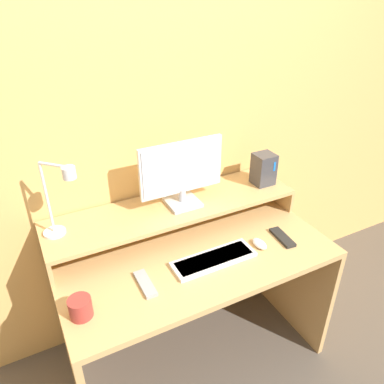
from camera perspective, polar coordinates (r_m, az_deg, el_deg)
wall_back at (r=1.93m, az=-5.62°, el=10.31°), size 6.00×0.05×2.50m
desk at (r=1.99m, az=0.01°, el=-13.29°), size 1.32×0.74×0.74m
monitor_shelf at (r=1.94m, az=-2.76°, el=-2.55°), size 1.32×0.34×0.14m
monitor at (r=1.85m, az=-1.57°, el=2.99°), size 0.44×0.17×0.34m
desk_lamp at (r=1.69m, az=-19.53°, el=-0.92°), size 0.17×0.18×0.36m
router_dock at (r=2.13m, az=10.84°, el=3.46°), size 0.11×0.11×0.18m
keyboard at (r=1.78m, az=3.34°, el=-10.16°), size 0.41×0.13×0.02m
mouse at (r=1.89m, az=10.26°, el=-7.76°), size 0.05×0.10×0.03m
remote_control at (r=1.67m, az=-7.14°, el=-13.69°), size 0.05×0.17×0.02m
remote_secondary at (r=1.97m, az=13.61°, el=-6.73°), size 0.07×0.17×0.02m
mug at (r=1.58m, az=-16.64°, el=-16.53°), size 0.09×0.09×0.08m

